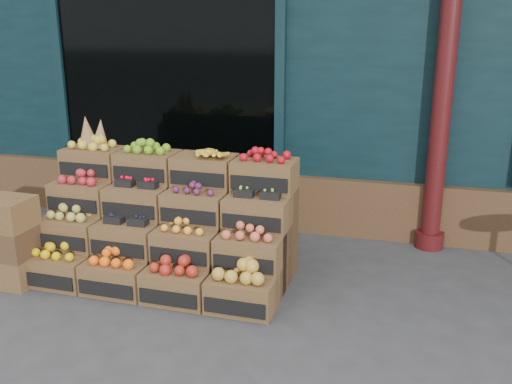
# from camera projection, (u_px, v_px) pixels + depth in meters

# --- Properties ---
(ground) EXTENTS (60.00, 60.00, 0.00)m
(ground) POSITION_uv_depth(u_px,v_px,m) (257.00, 336.00, 4.06)
(ground) COLOR #373739
(ground) RESTS_ON ground
(shop_facade) EXTENTS (12.00, 6.24, 4.80)m
(shop_facade) POSITION_uv_depth(u_px,v_px,m) (353.00, 1.00, 8.07)
(shop_facade) COLOR black
(shop_facade) RESTS_ON ground
(crate_display) EXTENTS (2.15, 1.06, 1.34)m
(crate_display) POSITION_uv_depth(u_px,v_px,m) (167.00, 230.00, 4.93)
(crate_display) COLOR brown
(crate_display) RESTS_ON ground
(spare_crates) EXTENTS (0.52, 0.37, 0.76)m
(spare_crates) POSITION_uv_depth(u_px,v_px,m) (5.00, 241.00, 4.78)
(spare_crates) COLOR brown
(spare_crates) RESTS_ON ground
(shopkeeper) EXTENTS (0.82, 0.64, 1.98)m
(shopkeeper) POSITION_uv_depth(u_px,v_px,m) (213.00, 122.00, 6.72)
(shopkeeper) COLOR #185427
(shopkeeper) RESTS_ON ground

